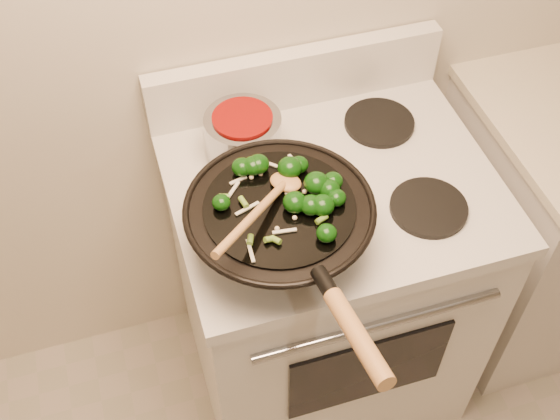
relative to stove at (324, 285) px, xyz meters
name	(u,v)px	position (x,y,z in m)	size (l,w,h in m)	color
stove	(324,285)	(0.00, 0.00, 0.00)	(0.78, 0.67, 1.08)	silver
wok	(280,224)	(-0.18, -0.16, 0.53)	(0.40, 0.67, 0.21)	black
stirfry	(295,187)	(-0.14, -0.13, 0.60)	(0.28, 0.27, 0.05)	black
wooden_spoon	(267,201)	(-0.21, -0.16, 0.62)	(0.25, 0.26, 0.10)	#AE7944
saucepan	(244,134)	(-0.18, 0.15, 0.52)	(0.19, 0.29, 0.11)	#97999F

